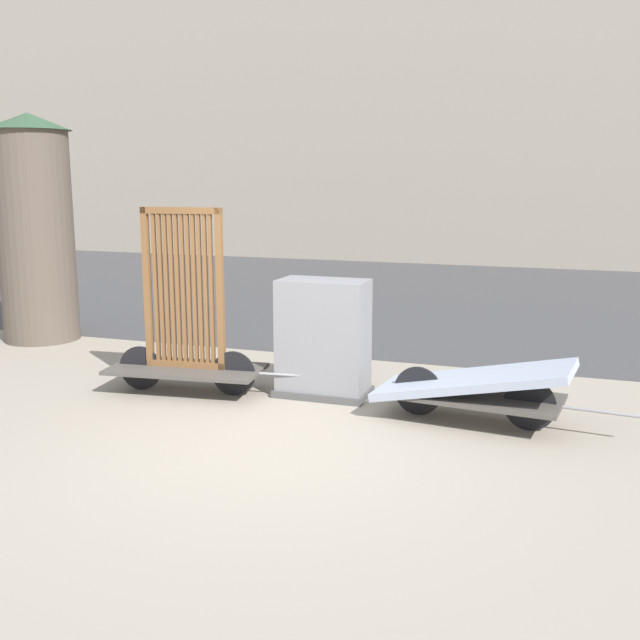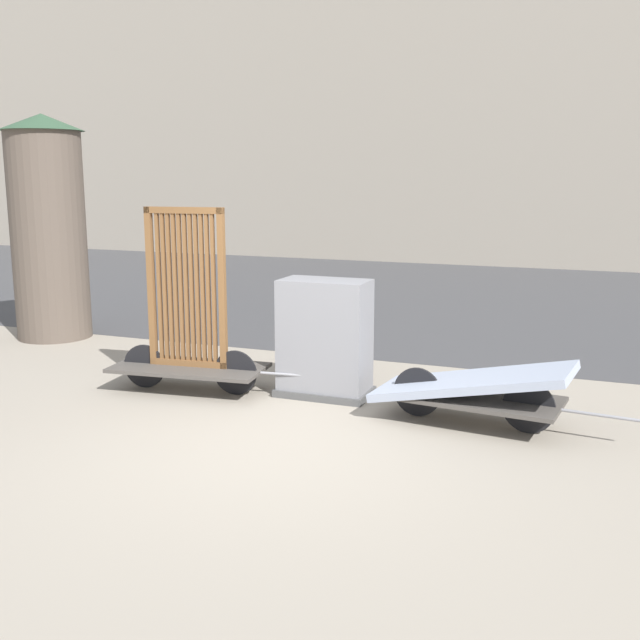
% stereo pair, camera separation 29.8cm
% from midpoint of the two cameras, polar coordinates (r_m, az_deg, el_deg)
% --- Properties ---
extents(ground_plane, '(60.00, 60.00, 0.00)m').
position_cam_midpoint_polar(ground_plane, '(6.82, -2.78, -9.68)').
color(ground_plane, gray).
extents(road_strip, '(56.00, 10.96, 0.01)m').
position_cam_midpoint_polar(road_strip, '(15.15, 11.04, 1.68)').
color(road_strip, '#424244').
rests_on(road_strip, ground_plane).
extents(building_facade, '(48.00, 4.00, 11.00)m').
position_cam_midpoint_polar(building_facade, '(22.57, 15.19, 18.53)').
color(building_facade, '#9E9384').
rests_on(building_facade, ground_plane).
extents(bike_cart_with_bedframe, '(2.44, 0.98, 2.06)m').
position_cam_midpoint_polar(bike_cart_with_bedframe, '(8.45, -9.01, -0.94)').
color(bike_cart_with_bedframe, '#4C4742').
rests_on(bike_cart_with_bedframe, ground_plane).
extents(bike_cart_with_mattress, '(2.53, 1.03, 0.67)m').
position_cam_midpoint_polar(bike_cart_with_mattress, '(7.49, 12.63, -5.05)').
color(bike_cart_with_mattress, '#4C4742').
rests_on(bike_cart_with_mattress, ground_plane).
extents(utility_cabinet, '(1.02, 0.58, 1.29)m').
position_cam_midpoint_polar(utility_cabinet, '(8.20, 1.40, -1.69)').
color(utility_cabinet, '#4C4C4C').
rests_on(utility_cabinet, ground_plane).
extents(advertising_column, '(1.20, 1.20, 3.27)m').
position_cam_midpoint_polar(advertising_column, '(11.71, -19.31, 6.75)').
color(advertising_column, brown).
rests_on(advertising_column, ground_plane).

